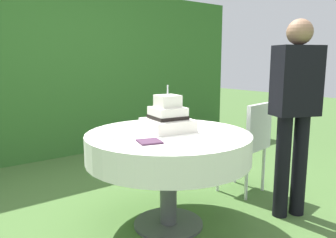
% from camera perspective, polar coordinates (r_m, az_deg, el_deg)
% --- Properties ---
extents(ground_plane, '(20.00, 20.00, 0.00)m').
position_cam_1_polar(ground_plane, '(2.79, 0.06, -17.47)').
color(ground_plane, '#476B33').
extents(foliage_hedge, '(6.06, 0.60, 2.24)m').
position_cam_1_polar(foliage_hedge, '(4.86, -19.59, 7.43)').
color(foliage_hedge, '#336628').
rests_on(foliage_hedge, ground_plane).
extents(cake_table, '(1.25, 1.25, 0.74)m').
position_cam_1_polar(cake_table, '(2.56, 0.06, -4.85)').
color(cake_table, '#4C4C51').
rests_on(cake_table, ground_plane).
extents(wedding_cake, '(0.39, 0.39, 0.36)m').
position_cam_1_polar(wedding_cake, '(2.60, -0.04, 0.17)').
color(wedding_cake, white).
rests_on(wedding_cake, cake_table).
extents(serving_plate_near, '(0.14, 0.14, 0.01)m').
position_cam_1_polar(serving_plate_near, '(2.66, 9.19, -1.79)').
color(serving_plate_near, white).
rests_on(serving_plate_near, cake_table).
extents(serving_plate_far, '(0.13, 0.13, 0.01)m').
position_cam_1_polar(serving_plate_far, '(2.38, -10.44, -3.22)').
color(serving_plate_far, white).
rests_on(serving_plate_far, cake_table).
extents(napkin_stack, '(0.19, 0.19, 0.01)m').
position_cam_1_polar(napkin_stack, '(2.25, -3.18, -3.84)').
color(napkin_stack, '#4C2D47').
rests_on(napkin_stack, cake_table).
extents(garden_chair, '(0.46, 0.46, 0.89)m').
position_cam_1_polar(garden_chair, '(3.31, 13.61, -3.34)').
color(garden_chair, white).
rests_on(garden_chair, ground_plane).
extents(standing_person, '(0.41, 0.33, 1.60)m').
position_cam_1_polar(standing_person, '(2.86, 20.76, 2.15)').
color(standing_person, black).
rests_on(standing_person, ground_plane).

